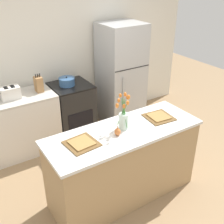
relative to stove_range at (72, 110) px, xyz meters
The scene contains 12 objects.
ground_plane 1.66m from the stove_range, 93.58° to the right, with size 10.00×10.00×0.00m, color #997A56.
back_wall 0.99m from the stove_range, 104.01° to the left, with size 5.20×0.08×2.70m.
kitchen_island 1.60m from the stove_range, 93.58° to the right, with size 1.80×0.66×0.93m.
stove_range is the anchor object (origin of this frame).
refrigerator 1.04m from the stove_range, ahead, with size 0.68×0.67×1.74m.
flower_vase 1.68m from the stove_range, 93.10° to the right, with size 0.17×0.20×0.41m.
pear_figurine 1.73m from the stove_range, 97.47° to the right, with size 0.07×0.07×0.11m.
plate_setting_left 1.77m from the stove_range, 111.33° to the right, with size 0.34×0.34×0.02m.
plate_setting_right 1.71m from the stove_range, 75.21° to the right, with size 0.34×0.34×0.02m.
toaster 1.06m from the stove_range, behind, with size 0.28×0.18×0.17m.
cooking_pot 0.51m from the stove_range, behind, with size 0.25×0.25×0.15m.
knife_block 0.75m from the stove_range, behind, with size 0.10×0.14×0.27m.
Camera 1 is at (-1.54, -2.15, 2.55)m, focal length 45.00 mm.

